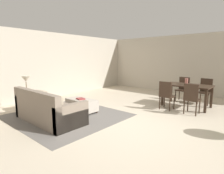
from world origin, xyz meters
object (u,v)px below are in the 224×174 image
at_px(dining_chair_far_left, 183,88).
at_px(book_on_ottoman, 81,99).
at_px(couch, 48,110).
at_px(table_lamp, 26,80).
at_px(dining_table, 187,88).
at_px(vase_centerpiece, 186,81).
at_px(ottoman_table, 82,104).
at_px(dining_chair_far_right, 205,90).
at_px(side_table, 27,97).
at_px(dining_chair_near_right, 192,97).
at_px(dining_chair_near_left, 166,94).

bearing_deg(dining_chair_far_left, book_on_ottoman, -118.00).
relative_size(couch, table_lamp, 3.93).
height_order(dining_table, dining_chair_far_left, dining_chair_far_left).
height_order(table_lamp, book_on_ottoman, table_lamp).
xyz_separation_m(dining_chair_far_left, vase_centerpiece, (0.36, -0.76, 0.35)).
xyz_separation_m(ottoman_table, dining_chair_far_right, (2.65, 3.53, 0.29)).
distance_m(ottoman_table, dining_chair_far_right, 4.43).
xyz_separation_m(ottoman_table, table_lamp, (-1.34, -1.07, 0.77)).
relative_size(ottoman_table, side_table, 1.76).
bearing_deg(table_lamp, vase_centerpiece, 47.00).
xyz_separation_m(ottoman_table, vase_centerpiece, (2.22, 2.75, 0.64)).
height_order(couch, dining_chair_near_right, dining_chair_near_right).
distance_m(dining_table, dining_chair_near_left, 0.91).
height_order(side_table, table_lamp, table_lamp).
relative_size(ottoman_table, book_on_ottoman, 3.94).
relative_size(ottoman_table, dining_chair_far_right, 1.11).
height_order(table_lamp, dining_chair_far_left, table_lamp).
height_order(couch, table_lamp, table_lamp).
relative_size(table_lamp, vase_centerpiece, 2.46).
bearing_deg(table_lamp, ottoman_table, 38.51).
bearing_deg(side_table, table_lamp, 26.57).
height_order(table_lamp, dining_chair_near_right, table_lamp).
bearing_deg(vase_centerpiece, dining_chair_near_right, -61.46).
bearing_deg(couch, table_lamp, 176.76).
distance_m(couch, vase_centerpiece, 4.52).
distance_m(ottoman_table, dining_chair_near_left, 2.71).
bearing_deg(dining_chair_far_left, table_lamp, -124.98).
xyz_separation_m(dining_table, dining_chair_far_right, (0.38, 0.81, -0.14)).
distance_m(dining_table, vase_centerpiece, 0.21).
distance_m(dining_chair_near_left, dining_chair_near_right, 0.78).
distance_m(dining_table, book_on_ottoman, 3.58).
height_order(dining_chair_far_right, vase_centerpiece, vase_centerpiece).
relative_size(dining_chair_near_right, vase_centerpiece, 4.31).
height_order(side_table, book_on_ottoman, side_table).
xyz_separation_m(dining_chair_near_right, dining_chair_far_right, (-0.03, 1.62, 0.00)).
distance_m(side_table, dining_chair_near_left, 4.40).
relative_size(dining_chair_near_left, dining_chair_far_left, 1.00).
xyz_separation_m(dining_chair_near_left, dining_chair_far_left, (-0.04, 1.60, 0.00)).
bearing_deg(dining_table, dining_chair_far_left, 117.17).
distance_m(ottoman_table, book_on_ottoman, 0.18).
bearing_deg(couch, vase_centerpiece, 60.19).
bearing_deg(side_table, couch, -3.24).
bearing_deg(dining_chair_near_right, book_on_ottoman, -144.23).
distance_m(dining_table, dining_chair_far_left, 0.89).
bearing_deg(table_lamp, dining_chair_near_right, 36.63).
bearing_deg(dining_chair_far_left, couch, -111.92).
bearing_deg(dining_chair_far_right, couch, -119.61).
distance_m(ottoman_table, side_table, 1.73).
distance_m(table_lamp, book_on_ottoman, 1.79).
bearing_deg(table_lamp, dining_chair_near_left, 42.56).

